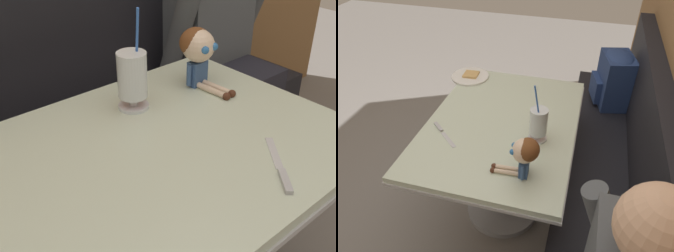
% 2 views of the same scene
% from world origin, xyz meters
% --- Properties ---
extents(ground_plane, '(8.00, 8.00, 0.00)m').
position_xyz_m(ground_plane, '(0.00, 0.00, 0.00)').
color(ground_plane, gray).
extents(booth_bench, '(2.60, 0.48, 1.00)m').
position_xyz_m(booth_bench, '(0.00, 0.81, 0.33)').
color(booth_bench, black).
rests_on(booth_bench, ground).
extents(diner_table, '(1.11, 0.81, 0.74)m').
position_xyz_m(diner_table, '(0.00, 0.18, 0.54)').
color(diner_table, beige).
rests_on(diner_table, ground).
extents(toast_plate, '(0.25, 0.25, 0.03)m').
position_xyz_m(toast_plate, '(-0.43, -0.17, 0.75)').
color(toast_plate, white).
rests_on(toast_plate, diner_table).
extents(milkshake_glass, '(0.10, 0.10, 0.31)m').
position_xyz_m(milkshake_glass, '(0.10, 0.39, 0.84)').
color(milkshake_glass, silver).
rests_on(milkshake_glass, diner_table).
extents(butter_knife, '(0.17, 0.19, 0.01)m').
position_xyz_m(butter_knife, '(0.17, -0.11, 0.74)').
color(butter_knife, silver).
rests_on(butter_knife, diner_table).
extents(seated_doll, '(0.12, 0.22, 0.20)m').
position_xyz_m(seated_doll, '(0.36, 0.38, 0.87)').
color(seated_doll, '#385689').
rests_on(seated_doll, diner_table).
extents(backpack, '(0.34, 0.30, 0.41)m').
position_xyz_m(backpack, '(-0.84, 0.78, 0.66)').
color(backpack, navy).
rests_on(backpack, booth_bench).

